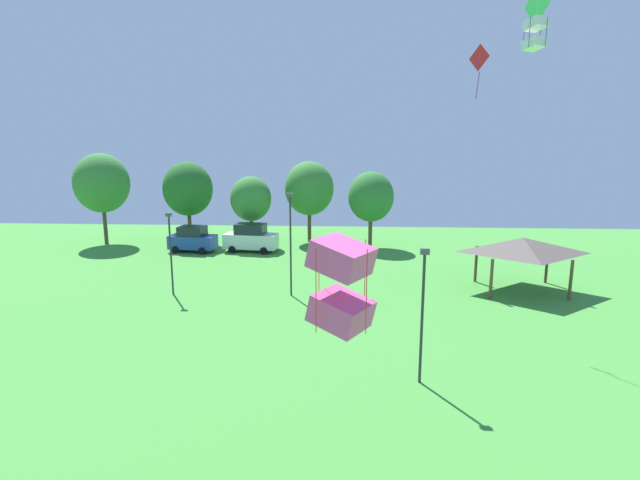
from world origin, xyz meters
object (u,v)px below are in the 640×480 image
Objects in this scene: light_post_2 at (171,248)px; treeline_tree_1 at (188,189)px; kite_flying_1 at (479,60)px; parked_car_second_from_left at (251,238)px; park_pavilion at (523,245)px; treeline_tree_3 at (309,189)px; parked_car_leftmost at (193,239)px; kite_flying_5 at (342,284)px; treeline_tree_0 at (102,183)px; kite_flying_2 at (535,34)px; treeline_tree_4 at (371,197)px; light_post_1 at (291,239)px; kite_flying_3 at (538,2)px; light_post_0 at (422,308)px; treeline_tree_2 at (251,199)px.

light_post_2 is 0.68× the size of treeline_tree_1.
light_post_2 is at bearing 172.77° from kite_flying_1.
parked_car_second_from_left is at bearing 135.62° from kite_flying_1.
park_pavilion is 21.98m from treeline_tree_3.
light_post_2 reaches higher than parked_car_leftmost.
parked_car_second_from_left is at bearing 78.42° from light_post_2.
kite_flying_5 is 0.27× the size of treeline_tree_0.
kite_flying_2 reaches higher than treeline_tree_4.
treeline_tree_0 is (-9.56, 3.12, 4.71)m from parked_car_leftmost.
treeline_tree_0 reaches higher than parked_car_second_from_left.
treeline_tree_1 is at bearing 126.04° from light_post_1.
light_post_2 is 20.03m from treeline_tree_0.
kite_flying_1 reaches higher than light_post_2.
parked_car_leftmost is 0.87× the size of parked_car_second_from_left.
kite_flying_3 reaches higher than light_post_0.
treeline_tree_1 reaches higher than treeline_tree_4.
park_pavilion is at bearing 43.93° from kite_flying_1.
kite_flying_3 is 0.68× the size of parked_car_leftmost.
kite_flying_5 reaches higher than park_pavilion.
light_post_2 is 20.52m from treeline_tree_4.
treeline_tree_1 reaches higher than treeline_tree_3.
light_post_2 is at bearing -131.28° from treeline_tree_4.
kite_flying_5 is 0.54× the size of parked_car_leftmost.
treeline_tree_4 is at bearing 16.99° from parked_car_leftmost.
treeline_tree_4 is (10.84, 2.40, 3.52)m from parked_car_second_from_left.
treeline_tree_3 is (-11.61, 25.59, -9.05)m from kite_flying_2.
kite_flying_3 is 24.80m from treeline_tree_3.
light_post_2 is (-23.16, -3.59, -15.30)m from kite_flying_3.
light_post_1 is (5.09, -12.80, 2.49)m from parked_car_second_from_left.
light_post_0 is 29.93m from treeline_tree_3.
kite_flying_3 is 0.41× the size of treeline_tree_4.
treeline_tree_1 is (-3.96, 16.25, 2.23)m from light_post_2.
treeline_tree_1 is at bearing 123.69° from light_post_0.
kite_flying_1 is at bearing -61.98° from treeline_tree_3.
parked_car_second_from_left is at bearing 128.49° from kite_flying_2.
parked_car_second_from_left is (5.22, 0.38, 0.09)m from parked_car_leftmost.
parked_car_second_from_left is at bearing -10.51° from treeline_tree_0.
kite_flying_3 is 28.32m from parked_car_second_from_left.
park_pavilion is 15.33m from light_post_1.
light_post_0 is at bearing -120.40° from kite_flying_3.
kite_flying_5 is at bearing -59.32° from light_post_2.
parked_car_second_from_left is 4.09m from treeline_tree_2.
light_post_0 is at bearing -65.57° from treeline_tree_2.
kite_flying_2 is 0.25× the size of light_post_2.
light_post_2 reaches higher than park_pavilion.
light_post_0 is (16.98, -23.90, 2.10)m from parked_car_leftmost.
kite_flying_5 is 0.41× the size of light_post_0.
light_post_1 reaches higher than parked_car_leftmost.
treeline_tree_1 reaches higher than light_post_1.
treeline_tree_2 is at bearing 150.49° from kite_flying_3.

